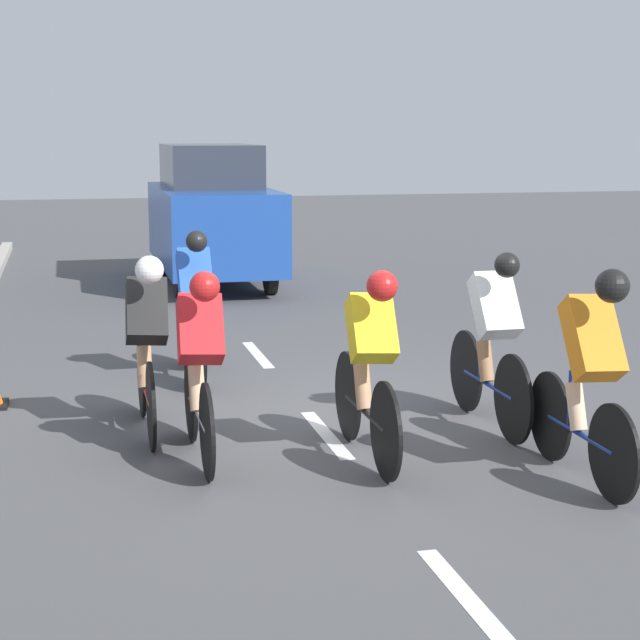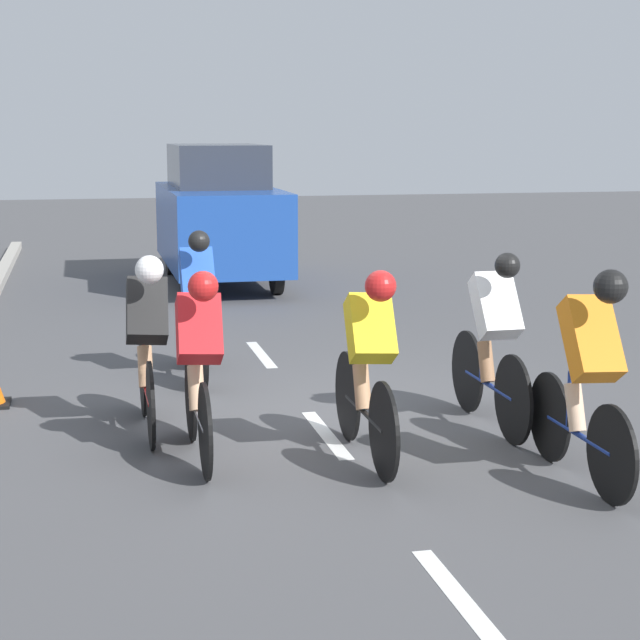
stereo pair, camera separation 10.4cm
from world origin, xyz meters
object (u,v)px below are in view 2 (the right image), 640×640
cyclist_white (493,338)px  cyclist_black (147,340)px  support_car (219,215)px  cyclist_blue (198,302)px  cyclist_red (199,362)px  cyclist_yellow (369,362)px  cyclist_orange (588,370)px

cyclist_white → cyclist_black: size_ratio=1.01×
cyclist_black → support_car: size_ratio=0.41×
cyclist_blue → cyclist_red: 2.67m
cyclist_black → cyclist_white: bearing=170.2°
cyclist_white → cyclist_yellow: size_ratio=0.99×
cyclist_blue → cyclist_orange: size_ratio=1.01×
cyclist_white → cyclist_red: (2.45, 0.35, -0.00)m
cyclist_yellow → cyclist_red: cyclist_yellow is taller
cyclist_blue → cyclist_orange: (-2.28, 3.77, 0.04)m
cyclist_black → cyclist_red: (-0.33, 0.83, -0.02)m
cyclist_red → cyclist_orange: (-2.56, 1.11, 0.06)m
cyclist_white → cyclist_yellow: cyclist_white is taller
cyclist_black → cyclist_orange: (-2.88, 1.94, 0.04)m
cyclist_blue → cyclist_orange: cyclist_orange is taller
support_car → cyclist_red: bearing=81.7°
cyclist_yellow → cyclist_black: (1.55, -1.11, 0.01)m
cyclist_white → cyclist_black: bearing=-9.8°
cyclist_red → cyclist_black: bearing=-68.5°
cyclist_white → cyclist_orange: bearing=94.3°
cyclist_black → cyclist_orange: bearing=146.1°
cyclist_black → cyclist_red: bearing=111.5°
cyclist_blue → support_car: size_ratio=0.40×
cyclist_black → cyclist_orange: cyclist_orange is taller
cyclist_blue → support_car: support_car is taller
cyclist_blue → cyclist_red: bearing=84.0°
cyclist_blue → cyclist_black: bearing=71.7°
cyclist_blue → cyclist_yellow: bearing=107.8°
cyclist_white → cyclist_yellow: bearing=27.3°
cyclist_white → support_car: bearing=-82.9°
cyclist_white → cyclist_black: 2.82m
cyclist_red → cyclist_orange: bearing=156.5°
cyclist_white → cyclist_black: (2.77, -0.48, 0.01)m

